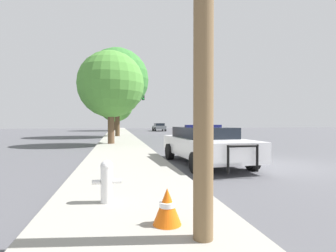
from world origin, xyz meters
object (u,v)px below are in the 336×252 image
Objects in this scene: fire_hydrant at (107,180)px; tree_sidewalk_mid at (117,80)px; traffic_cone at (167,206)px; traffic_light at (125,103)px; tree_sidewalk_far at (115,104)px; police_car at (205,144)px; car_background_distant at (159,127)px; tree_sidewalk_near at (111,84)px.

tree_sidewalk_mid is (0.26, 21.86, 5.21)m from fire_hydrant.
traffic_cone is (0.59, -23.03, -5.35)m from tree_sidewalk_mid.
fire_hydrant reaches higher than traffic_cone.
tree_sidewalk_far is at bearing 93.99° from traffic_light.
police_car is at bearing -83.92° from traffic_light.
traffic_light reaches higher than car_background_distant.
car_background_distant is at bearing 74.24° from tree_sidewalk_near.
traffic_light is 12.66m from tree_sidewalk_near.
tree_sidewalk_far reaches higher than traffic_light.
tree_sidewalk_near is at bearing -104.94° from car_background_distant.
tree_sidewalk_mid reaches higher than tree_sidewalk_far.
tree_sidewalk_mid is at bearing 87.27° from tree_sidewalk_near.
traffic_light is 16.05m from tree_sidewalk_far.
traffic_light is at bearing -87.50° from police_car.
tree_sidewalk_near is 14.37m from traffic_cone.
tree_sidewalk_mid is at bearing 89.31° from fire_hydrant.
tree_sidewalk_far is at bearing -88.41° from police_car.
tree_sidewalk_mid is (-0.86, -3.44, 2.08)m from traffic_light.
fire_hydrant is 39.60m from car_background_distant.
traffic_light reaches higher than traffic_cone.
traffic_light reaches higher than fire_hydrant.
car_background_distant is 9.46× the size of traffic_cone.
traffic_light is at bearing 75.93° from tree_sidewalk_mid.
tree_sidewalk_far is 42.68m from traffic_cone.
police_car is 0.58× the size of tree_sidewalk_mid.
police_car reaches higher than fire_hydrant.
tree_sidewalk_near reaches higher than traffic_light.
car_background_distant is (6.10, 13.63, -2.94)m from traffic_light.
police_car reaches higher than traffic_cone.
tree_sidewalk_far reaches higher than tree_sidewalk_near.
traffic_cone is at bearing -90.60° from traffic_light.
police_car is 18.41m from tree_sidewalk_mid.
traffic_light reaches higher than police_car.
tree_sidewalk_far reaches higher than police_car.
car_background_distant is 8.54m from tree_sidewalk_far.
tree_sidewalk_mid is at bearing -111.37° from car_background_distant.
police_car is 9.58m from tree_sidewalk_near.
fire_hydrant is at bearing -92.55° from traffic_light.
fire_hydrant is 0.16× the size of car_background_distant.
tree_sidewalk_far reaches higher than fire_hydrant.
tree_sidewalk_far is 19.46m from tree_sidewalk_mid.
tree_sidewalk_near reaches higher than police_car.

